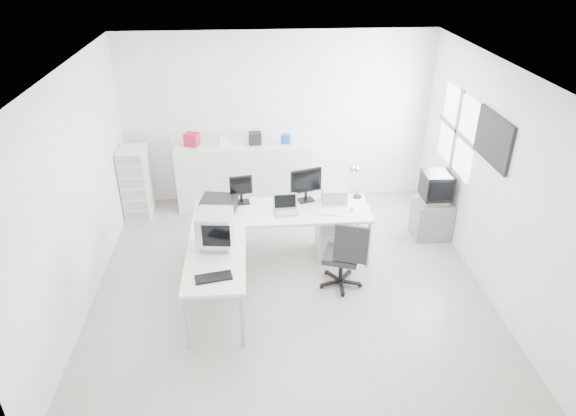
{
  "coord_description": "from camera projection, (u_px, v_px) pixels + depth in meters",
  "views": [
    {
      "loc": [
        -0.43,
        -5.51,
        4.11
      ],
      "look_at": [
        0.0,
        0.2,
        1.0
      ],
      "focal_mm": 32.0,
      "sensor_mm": 36.0,
      "label": 1
    }
  ],
  "objects": [
    {
      "name": "left_wall",
      "position": [
        76.0,
        194.0,
        5.98
      ],
      "size": [
        0.02,
        5.0,
        2.8
      ],
      "primitive_type": "cube",
      "color": "white",
      "rests_on": "floor"
    },
    {
      "name": "crt_tv",
      "position": [
        436.0,
        188.0,
        7.45
      ],
      "size": [
        0.5,
        0.48,
        0.45
      ],
      "primitive_type": null,
      "color": "black",
      "rests_on": "tv_cabinet"
    },
    {
      "name": "clutter_box_d",
      "position": [
        286.0,
        139.0,
        8.23
      ],
      "size": [
        0.18,
        0.17,
        0.14
      ],
      "primitive_type": "cube",
      "rotation": [
        0.0,
        0.0,
        -0.38
      ],
      "color": "#1950B0",
      "rests_on": "sideboard"
    },
    {
      "name": "sideboard",
      "position": [
        244.0,
        175.0,
        8.48
      ],
      "size": [
        2.17,
        0.54,
        1.08
      ],
      "primitive_type": "cube",
      "color": "silver",
      "rests_on": "floor"
    },
    {
      "name": "drawer_pedestal",
      "position": [
        331.0,
        234.0,
        7.29
      ],
      "size": [
        0.4,
        0.5,
        0.6
      ],
      "primitive_type": "cube",
      "color": "silver",
      "rests_on": "floor"
    },
    {
      "name": "lcd_monitor_small",
      "position": [
        241.0,
        190.0,
        7.08
      ],
      "size": [
        0.34,
        0.23,
        0.39
      ],
      "primitive_type": null,
      "rotation": [
        0.0,
        0.0,
        0.16
      ],
      "color": "black",
      "rests_on": "main_desk"
    },
    {
      "name": "lcd_monitor_large",
      "position": [
        306.0,
        186.0,
        7.12
      ],
      "size": [
        0.48,
        0.31,
        0.47
      ],
      "primitive_type": null,
      "rotation": [
        0.0,
        0.0,
        0.3
      ],
      "color": "black",
      "rests_on": "main_desk"
    },
    {
      "name": "clutter_box_a",
      "position": [
        192.0,
        140.0,
        8.12
      ],
      "size": [
        0.25,
        0.23,
        0.2
      ],
      "primitive_type": "cube",
      "rotation": [
        0.0,
        0.0,
        -0.3
      ],
      "color": "#AC1831",
      "rests_on": "sideboard"
    },
    {
      "name": "laser_printer",
      "position": [
        334.0,
        194.0,
        7.18
      ],
      "size": [
        0.36,
        0.31,
        0.19
      ],
      "primitive_type": "cube",
      "rotation": [
        0.0,
        0.0,
        -0.06
      ],
      "color": "#9F9F9F",
      "rests_on": "main_desk"
    },
    {
      "name": "main_desk",
      "position": [
        282.0,
        233.0,
        7.17
      ],
      "size": [
        2.4,
        0.8,
        0.75
      ],
      "primitive_type": null,
      "color": "silver",
      "rests_on": "floor"
    },
    {
      "name": "clutter_box_c",
      "position": [
        255.0,
        138.0,
        8.19
      ],
      "size": [
        0.21,
        0.19,
        0.19
      ],
      "primitive_type": "cube",
      "rotation": [
        0.0,
        0.0,
        0.08
      ],
      "color": "black",
      "rests_on": "sideboard"
    },
    {
      "name": "inkjet_printer",
      "position": [
        219.0,
        203.0,
        6.98
      ],
      "size": [
        0.53,
        0.44,
        0.17
      ],
      "primitive_type": "cube",
      "rotation": [
        0.0,
        0.0,
        -0.18
      ],
      "color": "black",
      "rests_on": "main_desk"
    },
    {
      "name": "ceiling",
      "position": [
        289.0,
        69.0,
        5.48
      ],
      "size": [
        5.0,
        5.0,
        0.01
      ],
      "primitive_type": "cube",
      "color": "white",
      "rests_on": "back_wall"
    },
    {
      "name": "clutter_box_b",
      "position": [
        224.0,
        141.0,
        8.17
      ],
      "size": [
        0.15,
        0.13,
        0.14
      ],
      "primitive_type": "cube",
      "rotation": [
        0.0,
        0.0,
        0.14
      ],
      "color": "silver",
      "rests_on": "sideboard"
    },
    {
      "name": "floor",
      "position": [
        289.0,
        281.0,
        6.82
      ],
      "size": [
        5.0,
        5.0,
        0.01
      ],
      "primitive_type": "cube",
      "color": "silver",
      "rests_on": "ground"
    },
    {
      "name": "office_chair",
      "position": [
        342.0,
        252.0,
        6.53
      ],
      "size": [
        0.73,
        0.73,
        0.99
      ],
      "primitive_type": null,
      "rotation": [
        0.0,
        0.0,
        -0.34
      ],
      "color": "#272A2C",
      "rests_on": "floor"
    },
    {
      "name": "side_desk",
      "position": [
        218.0,
        284.0,
        6.15
      ],
      "size": [
        0.7,
        1.4,
        0.75
      ],
      "primitive_type": null,
      "color": "silver",
      "rests_on": "floor"
    },
    {
      "name": "crt_monitor",
      "position": [
        215.0,
        230.0,
        6.08
      ],
      "size": [
        0.44,
        0.44,
        0.46
      ],
      "primitive_type": null,
      "rotation": [
        0.0,
        0.0,
        -0.11
      ],
      "color": "#B7B7BA",
      "rests_on": "side_desk"
    },
    {
      "name": "filing_cabinet",
      "position": [
        136.0,
        183.0,
        8.11
      ],
      "size": [
        0.41,
        0.48,
        1.16
      ],
      "primitive_type": "cube",
      "color": "silver",
      "rests_on": "floor"
    },
    {
      "name": "white_keyboard",
      "position": [
        331.0,
        213.0,
        6.9
      ],
      "size": [
        0.42,
        0.22,
        0.02
      ],
      "primitive_type": "cube",
      "rotation": [
        0.0,
        0.0,
        -0.26
      ],
      "color": "silver",
      "rests_on": "main_desk"
    },
    {
      "name": "right_wall",
      "position": [
        491.0,
        180.0,
        6.31
      ],
      "size": [
        0.02,
        5.0,
        2.8
      ],
      "primitive_type": "cube",
      "color": "white",
      "rests_on": "floor"
    },
    {
      "name": "laptop",
      "position": [
        286.0,
        207.0,
        6.86
      ],
      "size": [
        0.32,
        0.33,
        0.2
      ],
      "primitive_type": null,
      "rotation": [
        0.0,
        0.0,
        0.05
      ],
      "color": "#B7B7BA",
      "rests_on": "main_desk"
    },
    {
      "name": "window",
      "position": [
        457.0,
        131.0,
        7.27
      ],
      "size": [
        0.02,
        1.2,
        1.1
      ],
      "primitive_type": null,
      "color": "white",
      "rests_on": "right_wall"
    },
    {
      "name": "desk_lamp",
      "position": [
        359.0,
        182.0,
        7.21
      ],
      "size": [
        0.18,
        0.18,
        0.48
      ],
      "primitive_type": null,
      "rotation": [
        0.0,
        0.0,
        0.14
      ],
      "color": "silver",
      "rests_on": "main_desk"
    },
    {
      "name": "back_wall",
      "position": [
        277.0,
        119.0,
        8.34
      ],
      "size": [
        5.0,
        0.02,
        2.8
      ],
      "primitive_type": "cube",
      "color": "white",
      "rests_on": "floor"
    },
    {
      "name": "black_keyboard",
      "position": [
        214.0,
        277.0,
        5.61
      ],
      "size": [
        0.43,
        0.24,
        0.03
      ],
      "primitive_type": "cube",
      "rotation": [
        0.0,
        0.0,
        0.2
      ],
      "color": "black",
      "rests_on": "side_desk"
    },
    {
      "name": "tv_cabinet",
      "position": [
        431.0,
        219.0,
        7.69
      ],
      "size": [
        0.53,
        0.44,
        0.58
      ],
      "primitive_type": "cube",
      "color": "slate",
      "rests_on": "floor"
    },
    {
      "name": "clutter_bottle",
      "position": [
        173.0,
        139.0,
        8.13
      ],
      "size": [
        0.07,
        0.07,
        0.22
      ],
      "primitive_type": "cylinder",
      "color": "silver",
      "rests_on": "sideboard"
    },
    {
      "name": "wall_picture",
      "position": [
        493.0,
        139.0,
        6.16
      ],
      "size": [
        0.04,
        0.9,
        0.6
      ],
      "primitive_type": null,
      "color": "black",
      "rests_on": "right_wall"
    },
    {
      "name": "white_mouse",
      "position": [
        352.0,
        209.0,
        6.95
      ],
      "size": [
        0.06,
        0.06,
        0.06
      ],
      "primitive_type": "sphere",
      "color": "silver",
      "rests_on": "main_desk"
    }
  ]
}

